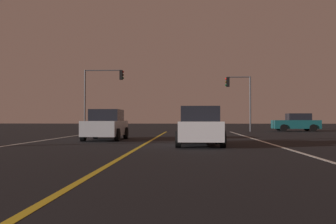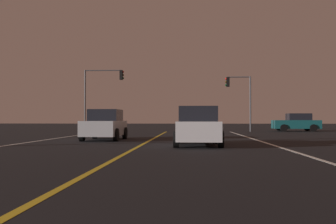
{
  "view_description": "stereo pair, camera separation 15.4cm",
  "coord_description": "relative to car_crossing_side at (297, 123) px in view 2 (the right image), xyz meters",
  "views": [
    {
      "loc": [
        2.0,
        -0.42,
        1.16
      ],
      "look_at": [
        0.18,
        34.68,
        1.81
      ],
      "focal_mm": 41.24,
      "sensor_mm": 36.0,
      "label": 1
    },
    {
      "loc": [
        2.16,
        -0.42,
        1.16
      ],
      "look_at": [
        0.18,
        34.68,
        1.81
      ],
      "focal_mm": 41.24,
      "sensor_mm": 36.0,
      "label": 2
    }
  ],
  "objects": [
    {
      "name": "car_crossing_side",
      "position": [
        0.0,
        0.0,
        0.0
      ],
      "size": [
        4.3,
        2.02,
        1.7
      ],
      "rotation": [
        0.0,
        0.0,
        3.14
      ],
      "color": "black",
      "rests_on": "ground"
    },
    {
      "name": "traffic_light_near_right",
      "position": [
        -5.65,
        -1.23,
        2.97
      ],
      "size": [
        2.39,
        0.36,
        5.13
      ],
      "rotation": [
        0.0,
        0.0,
        3.14
      ],
      "color": "#4C4C51",
      "rests_on": "ground"
    },
    {
      "name": "car_lead_same_lane",
      "position": [
        -9.82,
        -20.42,
        0.0
      ],
      "size": [
        2.02,
        4.3,
        1.7
      ],
      "rotation": [
        0.0,
        0.0,
        1.57
      ],
      "color": "black",
      "rests_on": "ground"
    },
    {
      "name": "lane_center_divider",
      "position": [
        -12.33,
        -22.32,
        -0.82
      ],
      "size": [
        0.16,
        41.17,
        0.01
      ],
      "primitive_type": "cube",
      "color": "gold",
      "rests_on": "ground"
    },
    {
      "name": "lane_edge_right",
      "position": [
        -6.47,
        -22.32,
        -0.82
      ],
      "size": [
        0.16,
        41.17,
        0.01
      ],
      "primitive_type": "cube",
      "color": "silver",
      "rests_on": "ground"
    },
    {
      "name": "traffic_light_near_left",
      "position": [
        -18.36,
        -1.23,
        3.53
      ],
      "size": [
        3.8,
        0.36,
        5.84
      ],
      "color": "#4C4C51",
      "rests_on": "ground"
    },
    {
      "name": "car_oncoming",
      "position": [
        -14.89,
        -16.06,
        0.0
      ],
      "size": [
        2.02,
        4.3,
        1.7
      ],
      "rotation": [
        0.0,
        0.0,
        -1.57
      ],
      "color": "black",
      "rests_on": "ground"
    }
  ]
}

